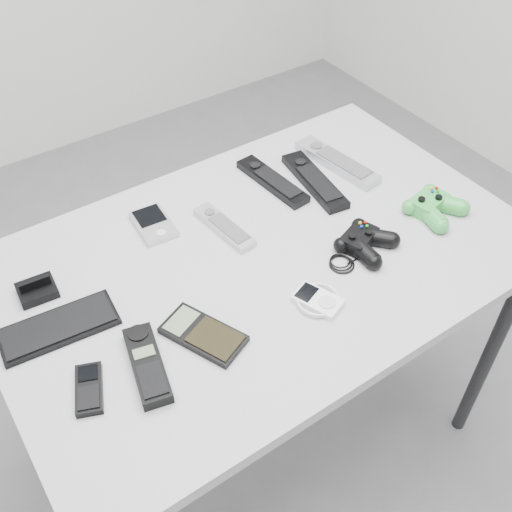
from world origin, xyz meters
TOP-DOWN VIEW (x-y plane):
  - floor at (0.00, 0.00)m, footprint 3.50×3.50m
  - desk at (0.02, -0.09)m, footprint 1.16×0.75m
  - pda_keyboard at (-0.43, -0.04)m, footprint 0.23×0.11m
  - dock_bracket at (-0.43, 0.07)m, footprint 0.08×0.07m
  - pda at (-0.14, 0.12)m, footprint 0.09×0.12m
  - remote_silver_a at (-0.01, 0.02)m, footprint 0.06×0.18m
  - remote_black_a at (0.18, 0.10)m, footprint 0.07×0.23m
  - remote_black_b at (0.26, 0.04)m, footprint 0.09×0.25m
  - remote_silver_b at (0.36, 0.07)m, footprint 0.09×0.25m
  - mobile_phone at (-0.43, -0.20)m, footprint 0.08×0.11m
  - cordless_handset at (-0.33, -0.22)m, footprint 0.09×0.18m
  - calculator at (-0.21, -0.21)m, footprint 0.14×0.18m
  - mp3_player at (0.03, -0.27)m, footprint 0.12×0.12m
  - controller_black at (0.21, -0.20)m, footprint 0.24×0.19m
  - controller_green at (0.42, -0.20)m, footprint 0.15×0.16m

SIDE VIEW (x-z plane):
  - floor at x=0.00m, z-range 0.00..0.00m
  - desk at x=0.02m, z-range 0.32..1.10m
  - pda_keyboard at x=-0.43m, z-range 0.78..0.79m
  - calculator at x=-0.21m, z-range 0.78..0.79m
  - mp3_player at x=0.03m, z-range 0.78..0.79m
  - mobile_phone at x=-0.43m, z-range 0.78..0.79m
  - pda at x=-0.14m, z-range 0.78..0.80m
  - remote_silver_a at x=-0.01m, z-range 0.78..0.80m
  - remote_black_a at x=0.18m, z-range 0.78..0.80m
  - remote_black_b at x=0.26m, z-range 0.78..0.80m
  - remote_silver_b at x=0.36m, z-range 0.78..0.80m
  - cordless_handset at x=-0.33m, z-range 0.78..0.80m
  - dock_bracket at x=-0.43m, z-range 0.78..0.82m
  - controller_black at x=0.21m, z-range 0.78..0.82m
  - controller_green at x=0.42m, z-range 0.78..0.82m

